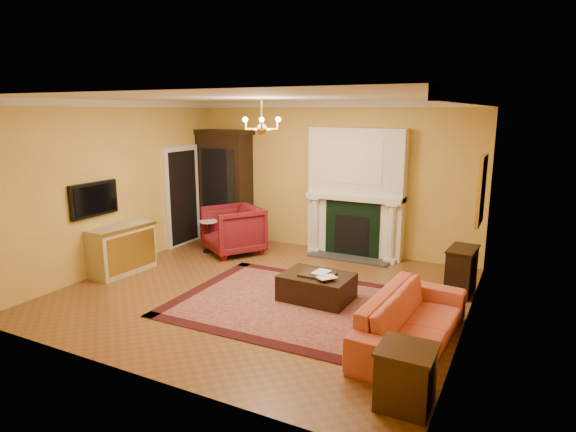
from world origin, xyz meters
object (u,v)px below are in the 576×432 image
Objects in this scene: china_cabinet at (225,188)px; wingback_armchair at (233,228)px; console_table at (461,272)px; pedestal_table at (209,234)px; coral_sofa at (412,312)px; end_table at (406,378)px; leather_ottoman at (317,287)px; commode at (121,249)px.

china_cabinet is 2.21× the size of wingback_armchair.
console_table is at bearing 30.29° from wingback_armchair.
pedestal_table is 0.91× the size of console_table.
china_cabinet is 1.35m from pedestal_table.
console_table is (5.18, -1.13, -0.80)m from china_cabinet.
pedestal_table is at bearing 68.85° from coral_sofa.
china_cabinet is 3.98× the size of end_table.
leather_ottoman is (-1.61, 0.79, -0.22)m from coral_sofa.
coral_sofa reaches higher than commode.
console_table reaches higher than pedestal_table.
console_table is (5.51, 1.66, -0.06)m from commode.
pedestal_table is 0.57× the size of commode.
console_table is at bearing 88.97° from end_table.
commode is at bearing 89.45° from coral_sofa.
wingback_armchair is 2.21m from commode.
wingback_armchair is 2.92m from leather_ottoman.
leather_ottoman is (3.60, 0.40, -0.21)m from commode.
console_table is at bearing -4.52° from coral_sofa.
coral_sofa is (4.09, -2.29, -0.10)m from wingback_armchair.
console_table is 0.69× the size of leather_ottoman.
commode is 1.95× the size of end_table.
end_table is at bearing -38.51° from china_cabinet.
console_table is at bearing -0.93° from pedestal_table.
pedestal_table is at bearing -71.53° from china_cabinet.
end_table is (4.33, -3.58, -0.23)m from wingback_armchair.
wingback_armchair is 5.63m from end_table.
pedestal_table is 5.91m from end_table.
china_cabinet is at bearing 60.64° from coral_sofa.
coral_sofa is (5.21, -0.39, 0.01)m from commode.
end_table is at bearing -6.15° from wingback_armchair.
wingback_armchair is at bearing 63.62° from commode.
leather_ottoman is at bearing 67.63° from coral_sofa.
pedestal_table is 0.63× the size of leather_ottoman.
wingback_armchair is at bearing -178.73° from console_table.
commode is at bearing -171.58° from leather_ottoman.
leather_ottoman is (2.49, -1.50, -0.32)m from wingback_armchair.
leather_ottoman is at bearing -142.12° from console_table.
end_table is (5.12, -4.47, -0.87)m from china_cabinet.
commode is 1.10× the size of leather_ottoman.
leather_ottoman is at bearing -33.53° from china_cabinet.
coral_sofa is at bearing -24.89° from pedestal_table.
pedestal_table is (-0.49, -0.16, -0.15)m from wingback_armchair.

